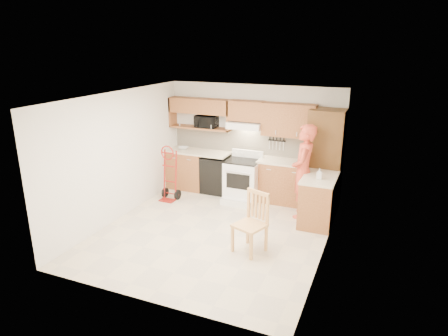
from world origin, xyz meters
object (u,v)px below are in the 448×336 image
Objects in this scene: range at (242,178)px; person at (303,171)px; microwave at (206,121)px; dining_chair at (250,223)px; hand_truck at (168,176)px.

person reaches higher than range.
person is at bearing -12.08° from range.
range is (1.05, -0.44, -1.09)m from microwave.
person is (1.39, -0.30, 0.40)m from range.
microwave is 0.49× the size of dining_chair.
hand_truck is at bearing -87.92° from person.
person is 2.94m from hand_truck.
microwave is at bearing 147.81° from dining_chair.
dining_chair is at bearing -54.37° from microwave.
range reaches higher than dining_chair.
person is 1.83× the size of dining_chair.
hand_truck is (-2.90, -0.28, -0.38)m from person.
microwave is 0.47× the size of range.
dining_chair is (1.94, -2.51, -1.11)m from microwave.
microwave is at bearing -110.20° from person.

